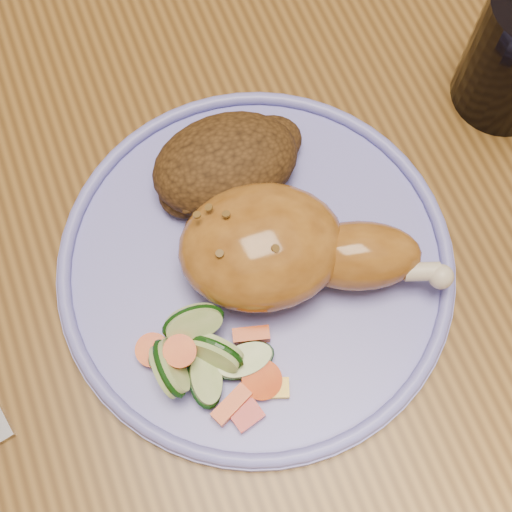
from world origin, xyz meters
name	(u,v)px	position (x,y,z in m)	size (l,w,h in m)	color
ground	(273,348)	(0.00, 0.00, 0.00)	(4.00, 4.00, 0.00)	#4F341B
dining_table	(290,177)	(0.00, 0.00, 0.67)	(0.90, 1.40, 0.75)	brown
plate	(256,266)	(-0.07, -0.10, 0.76)	(0.29, 0.29, 0.01)	#7676D7
plate_rim	(256,261)	(-0.07, -0.10, 0.77)	(0.29, 0.29, 0.01)	#7676D7
chicken_leg	(285,249)	(-0.05, -0.11, 0.79)	(0.18, 0.13, 0.06)	#A36422
rice_pilaf	(228,163)	(-0.06, -0.02, 0.78)	(0.12, 0.08, 0.05)	#422810
vegetable_pile	(205,359)	(-0.13, -0.16, 0.78)	(0.09, 0.09, 0.05)	#A50A05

